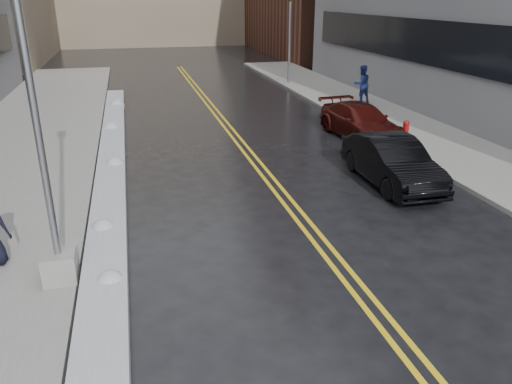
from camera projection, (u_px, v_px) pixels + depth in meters
ground at (242, 319)px, 9.16m from camera, size 160.00×160.00×0.00m
sidewalk_west at (11, 169)px, 16.84m from camera, size 5.50×50.00×0.15m
sidewalk_east at (427, 138)px, 20.41m from camera, size 4.00×50.00×0.15m
lane_line_left at (245, 153)px, 18.71m from camera, size 0.12×50.00×0.01m
lane_line_right at (252, 153)px, 18.77m from camera, size 0.12×50.00×0.01m
snow_ridge at (111, 177)px, 15.75m from camera, size 0.90×30.00×0.34m
lamppost at (44, 168)px, 9.28m from camera, size 0.65×0.65×7.62m
fire_hydrant at (406, 128)px, 20.01m from camera, size 0.26×0.26×0.73m
traffic_signal at (290, 31)px, 31.47m from camera, size 0.16×0.20×6.00m
pedestrian_east at (362, 84)px, 26.46m from camera, size 1.05×0.87×1.97m
car_black at (392, 161)px, 15.46m from camera, size 1.63×4.49×1.47m
car_maroon at (360, 121)px, 20.56m from camera, size 2.36×4.88×1.37m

